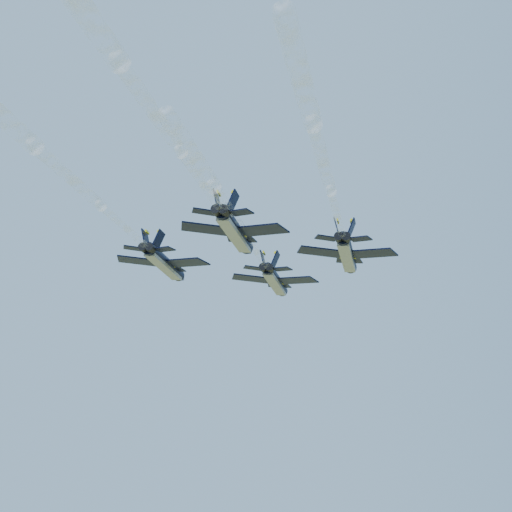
{
  "coord_description": "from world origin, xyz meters",
  "views": [
    {
      "loc": [
        3.97,
        -92.93,
        71.16
      ],
      "look_at": [
        -0.07,
        -0.09,
        98.95
      ],
      "focal_mm": 50.0,
      "sensor_mm": 36.0,
      "label": 1
    }
  ],
  "objects_px": {
    "jet_slot": "(236,232)",
    "jet_left": "(165,264)",
    "jet_right": "(347,255)",
    "jet_lead": "(276,281)"
  },
  "relations": [
    {
      "from": "jet_left",
      "to": "jet_lead",
      "type": "bearing_deg",
      "value": 42.88
    },
    {
      "from": "jet_lead",
      "to": "jet_left",
      "type": "distance_m",
      "value": 17.9
    },
    {
      "from": "jet_left",
      "to": "jet_right",
      "type": "distance_m",
      "value": 24.64
    },
    {
      "from": "jet_slot",
      "to": "jet_left",
      "type": "bearing_deg",
      "value": 137.8
    },
    {
      "from": "jet_lead",
      "to": "jet_right",
      "type": "distance_m",
      "value": 16.3
    },
    {
      "from": "jet_slot",
      "to": "jet_lead",
      "type": "bearing_deg",
      "value": 88.39
    },
    {
      "from": "jet_right",
      "to": "jet_lead",
      "type": "bearing_deg",
      "value": 134.94
    },
    {
      "from": "jet_lead",
      "to": "jet_slot",
      "type": "distance_m",
      "value": 23.48
    },
    {
      "from": "jet_lead",
      "to": "jet_slot",
      "type": "xyz_separation_m",
      "value": [
        -4.3,
        -23.09,
        0.0
      ]
    },
    {
      "from": "jet_lead",
      "to": "jet_slot",
      "type": "relative_size",
      "value": 1.0
    }
  ]
}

